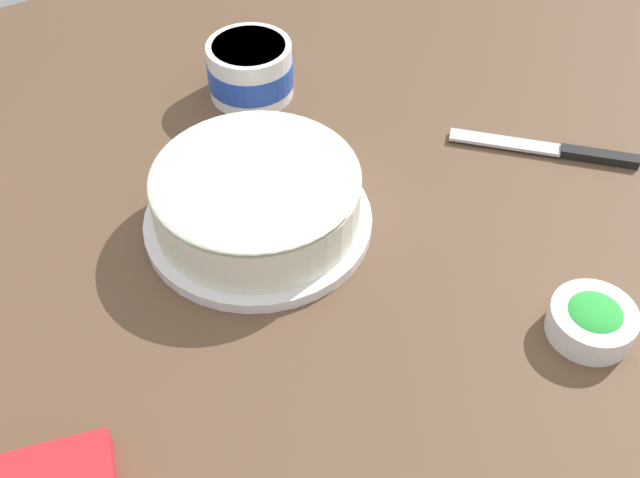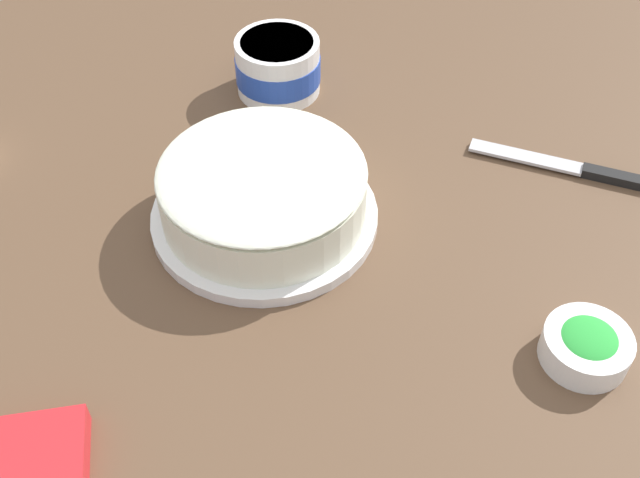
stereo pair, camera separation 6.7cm
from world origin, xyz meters
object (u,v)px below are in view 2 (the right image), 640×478
object	(u,v)px
sprinkle_bowl_green	(586,345)
spreading_knife	(582,170)
frosting_tub	(278,65)
frosted_cake	(263,194)

from	to	relation	value
sprinkle_bowl_green	spreading_knife	bearing A→B (deg)	52.78
frosting_tub	spreading_knife	xyz separation A→B (m)	(0.27, -0.32, -0.03)
frosting_tub	sprinkle_bowl_green	size ratio (longest dim) A/B	1.33
frosting_tub	spreading_knife	size ratio (longest dim) A/B	0.64
frosted_cake	sprinkle_bowl_green	size ratio (longest dim) A/B	2.99
frosted_cake	spreading_knife	distance (m)	0.40
frosted_cake	sprinkle_bowl_green	distance (m)	0.38
spreading_knife	sprinkle_bowl_green	size ratio (longest dim) A/B	2.07
frosted_cake	frosting_tub	world-z (taller)	frosted_cake
sprinkle_bowl_green	frosted_cake	bearing A→B (deg)	125.02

